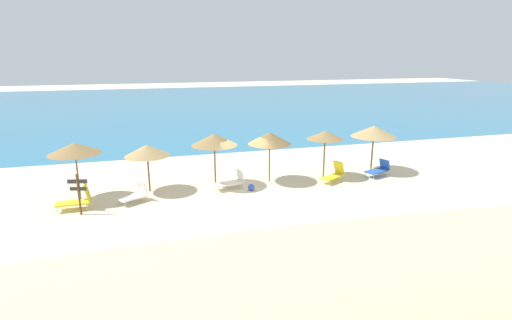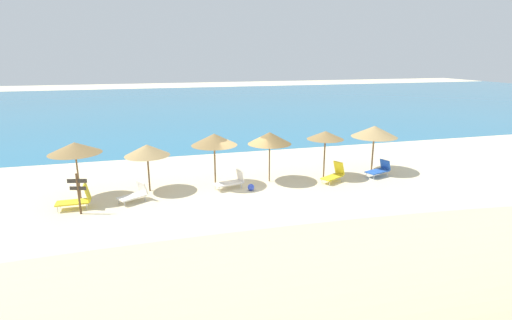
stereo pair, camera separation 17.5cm
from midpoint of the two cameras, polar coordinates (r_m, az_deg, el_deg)
ground_plane at (r=20.99m, az=-1.96°, el=-3.92°), size 160.00×160.00×0.00m
sea_water at (r=56.36m, az=-10.97°, el=7.88°), size 160.00×57.90×0.01m
dune_ridge at (r=10.85m, az=6.80°, el=-18.11°), size 39.73×7.11×1.84m
beach_umbrella_0 at (r=20.46m, az=-25.06°, el=1.54°), size 2.45×2.45×2.82m
beach_umbrella_1 at (r=20.51m, az=-15.77°, el=1.35°), size 2.27×2.27×2.46m
beach_umbrella_2 at (r=20.62m, az=-6.32°, el=2.96°), size 2.41×2.41×2.85m
beach_umbrella_3 at (r=21.29m, az=1.75°, el=3.20°), size 2.37×2.37×2.78m
beach_umbrella_4 at (r=22.36m, az=9.78°, el=3.57°), size 2.06×2.06×2.69m
beach_umbrella_5 at (r=24.21m, az=16.53°, el=4.02°), size 2.68×2.68×2.78m
lounge_chair_0 at (r=19.70m, az=-17.37°, el=-4.77°), size 1.49×1.27×0.92m
lounge_chair_1 at (r=23.77m, az=17.20°, el=-1.30°), size 1.61×1.10×0.93m
lounge_chair_2 at (r=19.68m, az=-24.70°, el=-5.22°), size 1.50×0.69×1.18m
lounge_chair_3 at (r=22.15m, az=11.06°, el=-2.00°), size 1.58×1.23×1.09m
lounge_chair_4 at (r=20.66m, az=-3.80°, el=-3.12°), size 1.64×0.99×0.94m
wooden_signpost at (r=18.80m, az=-24.61°, el=-4.07°), size 0.83×0.24×1.87m
beach_ball at (r=20.39m, az=-0.95°, el=-3.97°), size 0.35×0.35×0.35m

